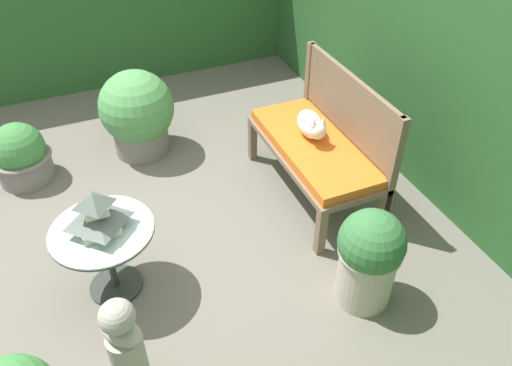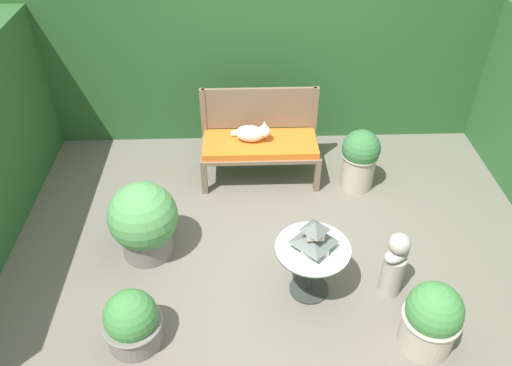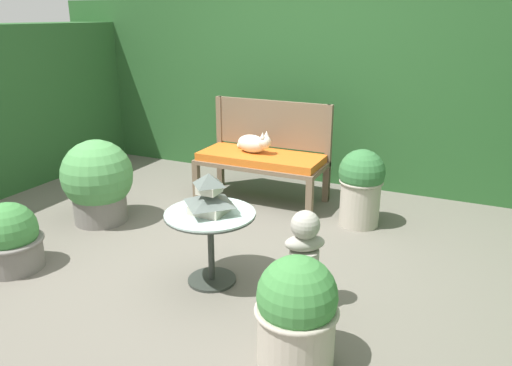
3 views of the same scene
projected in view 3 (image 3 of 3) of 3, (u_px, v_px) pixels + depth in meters
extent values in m
plane|color=#666056|center=(213.00, 249.00, 3.99)|extent=(30.00, 30.00, 0.00)
cube|color=#285628|center=(314.00, 89.00, 5.70)|extent=(6.40, 0.77, 1.94)
cube|color=brown|center=(196.00, 182.00, 5.00)|extent=(0.06, 0.06, 0.37)
cube|color=brown|center=(309.00, 200.00, 4.52)|extent=(0.06, 0.06, 0.37)
cube|color=brown|center=(221.00, 168.00, 5.43)|extent=(0.06, 0.06, 0.37)
cube|color=brown|center=(326.00, 184.00, 4.94)|extent=(0.06, 0.06, 0.37)
cube|color=brown|center=(261.00, 163.00, 4.91)|extent=(1.26, 0.56, 0.04)
cube|color=orange|center=(261.00, 157.00, 4.89)|extent=(1.21, 0.51, 0.07)
cube|color=brown|center=(220.00, 142.00, 5.34)|extent=(0.06, 0.06, 0.97)
cube|color=brown|center=(328.00, 154.00, 4.86)|extent=(0.06, 0.06, 0.97)
cube|color=brown|center=(272.00, 124.00, 5.02)|extent=(1.21, 0.04, 0.47)
ellipsoid|color=silver|center=(252.00, 144.00, 4.90)|extent=(0.33, 0.22, 0.18)
sphere|color=silver|center=(265.00, 142.00, 4.81)|extent=(0.13, 0.13, 0.13)
cone|color=silver|center=(267.00, 134.00, 4.82)|extent=(0.05, 0.05, 0.06)
cone|color=silver|center=(263.00, 135.00, 4.76)|extent=(0.05, 0.05, 0.06)
cylinder|color=silver|center=(246.00, 146.00, 5.04)|extent=(0.18, 0.08, 0.06)
cylinder|color=#2D332D|center=(212.00, 280.00, 3.51)|extent=(0.34, 0.34, 0.02)
cylinder|color=#2D332D|center=(211.00, 248.00, 3.43)|extent=(0.04, 0.04, 0.51)
cylinder|color=silver|center=(210.00, 213.00, 3.34)|extent=(0.62, 0.62, 0.01)
torus|color=#2D332D|center=(210.00, 215.00, 3.35)|extent=(0.62, 0.62, 0.02)
cube|color=beige|center=(210.00, 208.00, 3.33)|extent=(0.22, 0.22, 0.06)
pyramid|color=#56605B|center=(209.00, 198.00, 3.31)|extent=(0.30, 0.30, 0.07)
cube|color=beige|center=(209.00, 189.00, 3.29)|extent=(0.14, 0.14, 0.06)
pyramid|color=#56605B|center=(209.00, 179.00, 3.27)|extent=(0.18, 0.18, 0.08)
cylinder|color=#A39E93|center=(304.00, 279.00, 3.14)|extent=(0.19, 0.19, 0.40)
ellipsoid|color=#A39E93|center=(305.00, 243.00, 3.06)|extent=(0.29, 0.27, 0.10)
sphere|color=#A39E93|center=(305.00, 225.00, 3.02)|extent=(0.18, 0.18, 0.18)
cylinder|color=#ADA393|center=(360.00, 202.00, 4.39)|extent=(0.35, 0.35, 0.41)
torus|color=#ADA393|center=(361.00, 181.00, 4.33)|extent=(0.38, 0.38, 0.03)
sphere|color=#336B38|center=(362.00, 172.00, 4.30)|extent=(0.40, 0.40, 0.40)
cylinder|color=slate|center=(13.00, 254.00, 3.66)|extent=(0.43, 0.43, 0.23)
torus|color=slate|center=(10.00, 241.00, 3.62)|extent=(0.47, 0.47, 0.03)
sphere|color=#3D7F3D|center=(8.00, 230.00, 3.60)|extent=(0.41, 0.41, 0.41)
cylinder|color=slate|center=(100.00, 204.00, 4.48)|extent=(0.47, 0.47, 0.33)
torus|color=slate|center=(99.00, 188.00, 4.43)|extent=(0.50, 0.50, 0.03)
sphere|color=#4C8E4C|center=(97.00, 175.00, 4.39)|extent=(0.63, 0.63, 0.63)
cylinder|color=#ADA393|center=(296.00, 335.00, 2.64)|extent=(0.41, 0.41, 0.33)
torus|color=#ADA393|center=(297.00, 310.00, 2.59)|extent=(0.45, 0.45, 0.03)
sphere|color=#3D7F3D|center=(297.00, 296.00, 2.56)|extent=(0.42, 0.42, 0.42)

